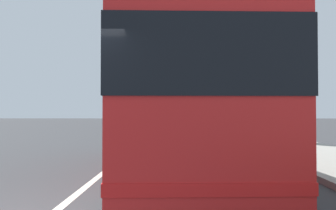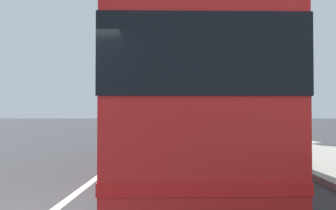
% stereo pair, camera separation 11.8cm
% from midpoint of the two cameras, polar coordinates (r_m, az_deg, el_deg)
% --- Properties ---
extents(sidewalk_curb, '(110.00, 3.60, 0.14)m').
position_cam_midpoint_polar(sidewalk_curb, '(16.01, 18.99, -6.37)').
color(sidewalk_curb, '#9E998E').
rests_on(sidewalk_curb, ground).
extents(lane_divider_line, '(110.00, 0.16, 0.01)m').
position_cam_midpoint_polar(lane_divider_line, '(15.40, -5.88, -6.88)').
color(lane_divider_line, silver).
rests_on(lane_divider_line, ground).
extents(coach_bus, '(10.25, 3.14, 3.14)m').
position_cam_midpoint_polar(coach_bus, '(9.50, 1.68, 0.52)').
color(coach_bus, red).
rests_on(coach_bus, ground).
extents(car_behind_bus, '(4.46, 2.14, 1.47)m').
position_cam_midpoint_polar(car_behind_bus, '(44.30, -3.42, -2.33)').
color(car_behind_bus, navy).
rests_on(car_behind_bus, ground).
extents(car_side_street, '(4.40, 1.96, 1.46)m').
position_cam_midpoint_polar(car_side_street, '(38.92, -4.12, -2.50)').
color(car_side_street, black).
rests_on(car_side_street, ground).
extents(car_ahead_same_lane, '(4.58, 2.10, 1.44)m').
position_cam_midpoint_polar(car_ahead_same_lane, '(30.51, 1.70, -2.86)').
color(car_ahead_same_lane, gray).
rests_on(car_ahead_same_lane, ground).
extents(car_far_distant, '(4.50, 1.83, 1.51)m').
position_cam_midpoint_polar(car_far_distant, '(32.21, -4.76, -2.70)').
color(car_far_distant, silver).
rests_on(car_far_distant, ground).
extents(roadside_tree_mid_block, '(2.46, 2.46, 6.42)m').
position_cam_midpoint_polar(roadside_tree_mid_block, '(19.30, 13.62, 9.57)').
color(roadside_tree_mid_block, brown).
rests_on(roadside_tree_mid_block, ground).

